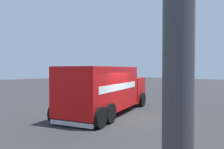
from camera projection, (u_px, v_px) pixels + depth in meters
ground_plane at (124, 118)px, 12.13m from camera, size 100.00×100.00×0.00m
delivery_truck at (106, 89)px, 13.39m from camera, size 5.11×8.38×2.82m
sedan_white at (99, 90)px, 21.72m from camera, size 2.11×4.34×1.31m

